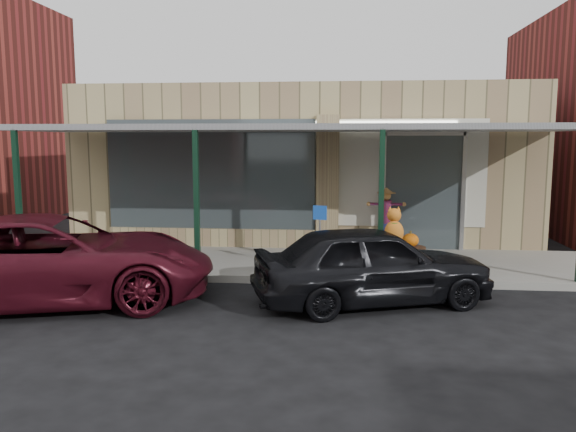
# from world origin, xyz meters

# --- Properties ---
(ground) EXTENTS (120.00, 120.00, 0.00)m
(ground) POSITION_xyz_m (0.00, 0.00, 0.00)
(ground) COLOR black
(ground) RESTS_ON ground
(sidewalk) EXTENTS (40.00, 3.20, 0.15)m
(sidewalk) POSITION_xyz_m (0.00, 3.60, 0.07)
(sidewalk) COLOR gray
(sidewalk) RESTS_ON ground
(storefront) EXTENTS (12.00, 6.25, 4.20)m
(storefront) POSITION_xyz_m (-0.00, 8.16, 2.09)
(storefront) COLOR tan
(storefront) RESTS_ON ground
(awning) EXTENTS (12.00, 3.00, 3.04)m
(awning) POSITION_xyz_m (0.00, 3.56, 3.01)
(awning) COLOR slate
(awning) RESTS_ON ground
(block_buildings_near) EXTENTS (61.00, 8.00, 8.00)m
(block_buildings_near) POSITION_xyz_m (2.01, 9.20, 3.77)
(block_buildings_near) COLOR maroon
(block_buildings_near) RESTS_ON ground
(barrel_scarecrow) EXTENTS (0.93, 0.62, 1.54)m
(barrel_scarecrow) POSITION_xyz_m (2.10, 4.73, 0.67)
(barrel_scarecrow) COLOR #432F1A
(barrel_scarecrow) RESTS_ON sidewalk
(barrel_pumpkin) EXTENTS (0.78, 0.78, 0.76)m
(barrel_pumpkin) POSITION_xyz_m (2.49, 3.12, 0.42)
(barrel_pumpkin) COLOR #432F1A
(barrel_pumpkin) RESTS_ON sidewalk
(handicap_sign) EXTENTS (0.28, 0.09, 1.36)m
(handicap_sign) POSITION_xyz_m (0.62, 2.40, 1.03)
(handicap_sign) COLOR gray
(handicap_sign) RESTS_ON sidewalk
(parked_sedan) EXTENTS (4.36, 2.86, 1.60)m
(parked_sedan) POSITION_xyz_m (1.58, 0.85, 0.69)
(parked_sedan) COLOR black
(parked_sedan) RESTS_ON ground
(car_maroon) EXTENTS (5.99, 3.99, 1.53)m
(car_maroon) POSITION_xyz_m (-3.90, 0.40, 0.76)
(car_maroon) COLOR #4A0E1B
(car_maroon) RESTS_ON ground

